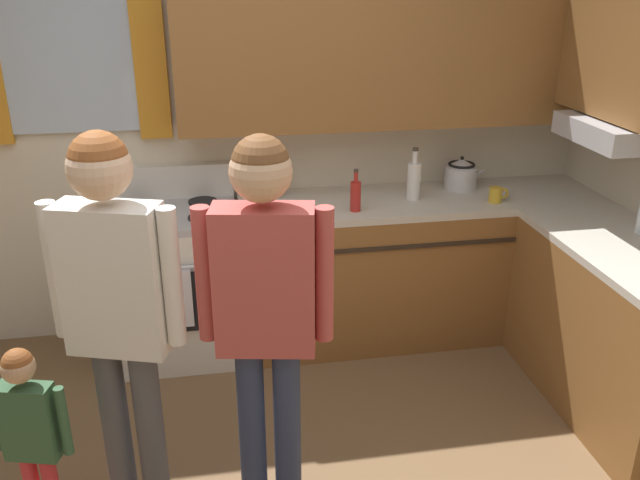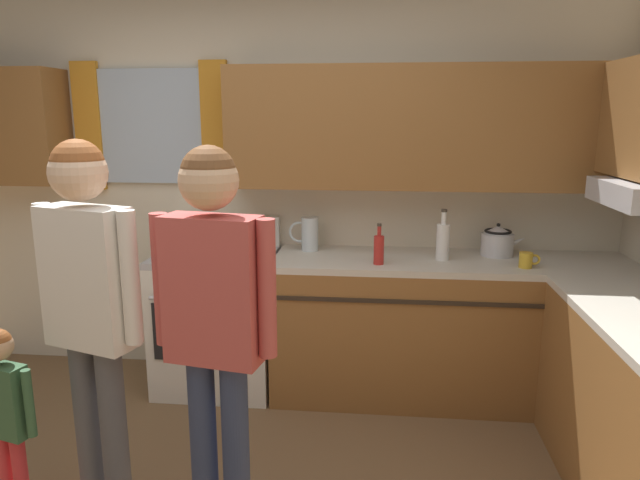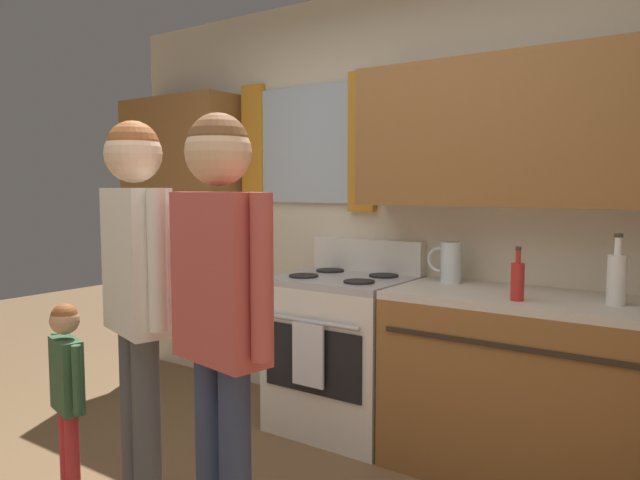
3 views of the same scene
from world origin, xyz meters
name	(u,v)px [view 1 (image 1 of 3)]	position (x,y,z in m)	size (l,w,h in m)	color
back_wall_unit	(230,101)	(0.09, 1.81, 1.46)	(4.60, 0.42, 2.60)	beige
kitchen_counter_run	(484,287)	(1.50, 1.18, 0.45)	(2.19, 1.92, 0.90)	brown
stove_oven	(176,280)	(-0.29, 1.54, 0.47)	(0.75, 0.67, 1.10)	silver
bottle_milk_white	(414,180)	(1.14, 1.52, 1.02)	(0.08, 0.08, 0.31)	white
bottle_sauce_red	(356,195)	(0.75, 1.38, 0.99)	(0.06, 0.06, 0.25)	red
mug_mustard_yellow	(496,195)	(1.61, 1.38, 0.95)	(0.12, 0.08, 0.09)	gold
stovetop_kettle	(461,174)	(1.49, 1.67, 1.00)	(0.27, 0.20, 0.21)	silver
water_pitcher	(269,180)	(0.30, 1.68, 1.01)	(0.19, 0.11, 0.22)	silver
adult_holding_child	(116,295)	(-0.43, 0.21, 1.06)	(0.50, 0.27, 1.68)	#4C4C51
adult_in_plaid	(265,296)	(0.12, 0.12, 1.04)	(0.51, 0.22, 1.66)	#2D3856
small_child	(30,429)	(-0.78, 0.10, 0.57)	(0.30, 0.14, 0.92)	red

